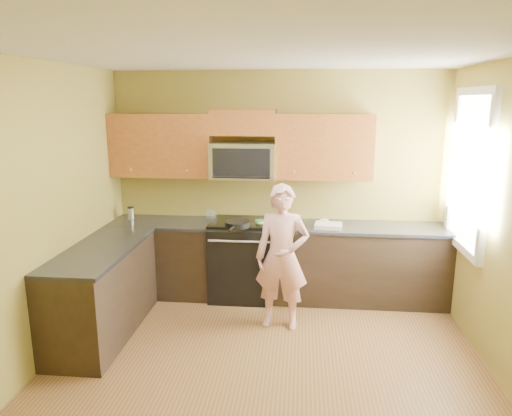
# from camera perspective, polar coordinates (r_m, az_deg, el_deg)

# --- Properties ---
(floor) EXTENTS (4.00, 4.00, 0.00)m
(floor) POSITION_cam_1_polar(r_m,az_deg,el_deg) (4.36, 1.00, -19.60)
(floor) COLOR brown
(floor) RESTS_ON ground
(ceiling) EXTENTS (4.00, 4.00, 0.00)m
(ceiling) POSITION_cam_1_polar(r_m,az_deg,el_deg) (3.70, 1.17, 18.42)
(ceiling) COLOR white
(ceiling) RESTS_ON ground
(wall_back) EXTENTS (4.00, 0.00, 4.00)m
(wall_back) POSITION_cam_1_polar(r_m,az_deg,el_deg) (5.76, 2.67, 2.96)
(wall_back) COLOR olive
(wall_back) RESTS_ON ground
(wall_front) EXTENTS (4.00, 0.00, 4.00)m
(wall_front) POSITION_cam_1_polar(r_m,az_deg,el_deg) (1.96, -3.80, -17.61)
(wall_front) COLOR olive
(wall_front) RESTS_ON ground
(wall_left) EXTENTS (0.00, 4.00, 4.00)m
(wall_left) POSITION_cam_1_polar(r_m,az_deg,el_deg) (4.44, -25.63, -1.35)
(wall_left) COLOR olive
(wall_left) RESTS_ON ground
(cabinet_back_run) EXTENTS (4.00, 0.60, 0.88)m
(cabinet_back_run) POSITION_cam_1_polar(r_m,az_deg,el_deg) (5.70, 2.41, -6.60)
(cabinet_back_run) COLOR black
(cabinet_back_run) RESTS_ON floor
(cabinet_left_run) EXTENTS (0.60, 1.60, 0.88)m
(cabinet_left_run) POSITION_cam_1_polar(r_m,az_deg,el_deg) (5.08, -18.18, -9.79)
(cabinet_left_run) COLOR black
(cabinet_left_run) RESTS_ON floor
(countertop_back) EXTENTS (4.00, 0.62, 0.04)m
(countertop_back) POSITION_cam_1_polar(r_m,az_deg,el_deg) (5.56, 2.45, -2.16)
(countertop_back) COLOR black
(countertop_back) RESTS_ON cabinet_back_run
(countertop_left) EXTENTS (0.62, 1.60, 0.04)m
(countertop_left) POSITION_cam_1_polar(r_m,az_deg,el_deg) (4.92, -18.44, -4.85)
(countertop_left) COLOR black
(countertop_left) RESTS_ON cabinet_left_run
(stove) EXTENTS (0.76, 0.65, 0.95)m
(stove) POSITION_cam_1_polar(r_m,az_deg,el_deg) (5.70, -1.64, -6.23)
(stove) COLOR black
(stove) RESTS_ON floor
(microwave) EXTENTS (0.76, 0.40, 0.42)m
(microwave) POSITION_cam_1_polar(r_m,az_deg,el_deg) (5.58, -1.54, 3.69)
(microwave) COLOR silver
(microwave) RESTS_ON wall_back
(upper_cab_left) EXTENTS (1.22, 0.33, 0.75)m
(upper_cab_left) POSITION_cam_1_polar(r_m,az_deg,el_deg) (5.82, -11.24, 3.83)
(upper_cab_left) COLOR #935322
(upper_cab_left) RESTS_ON wall_back
(upper_cab_right) EXTENTS (1.12, 0.33, 0.75)m
(upper_cab_right) POSITION_cam_1_polar(r_m,az_deg,el_deg) (5.58, 8.14, 3.56)
(upper_cab_right) COLOR #935322
(upper_cab_right) RESTS_ON wall_back
(upper_cab_over_mw) EXTENTS (0.76, 0.33, 0.30)m
(upper_cab_over_mw) POSITION_cam_1_polar(r_m,az_deg,el_deg) (5.55, -1.54, 10.39)
(upper_cab_over_mw) COLOR #935322
(upper_cab_over_mw) RESTS_ON wall_back
(window) EXTENTS (0.06, 1.06, 1.66)m
(window) POSITION_cam_1_polar(r_m,az_deg,el_deg) (5.20, 24.61, 4.06)
(window) COLOR white
(window) RESTS_ON wall_right
(woman) EXTENTS (0.59, 0.42, 1.53)m
(woman) POSITION_cam_1_polar(r_m,az_deg,el_deg) (4.88, 3.19, -6.00)
(woman) COLOR #FF7F83
(woman) RESTS_ON floor
(frying_pan) EXTENTS (0.36, 0.54, 0.07)m
(frying_pan) POSITION_cam_1_polar(r_m,az_deg,el_deg) (5.32, -2.26, -2.28)
(frying_pan) COLOR black
(frying_pan) RESTS_ON stove
(butter_tub) EXTENTS (0.13, 0.13, 0.08)m
(butter_tub) POSITION_cam_1_polar(r_m,az_deg,el_deg) (5.50, 0.47, -2.09)
(butter_tub) COLOR #FFF343
(butter_tub) RESTS_ON countertop_back
(toast_slice) EXTENTS (0.11, 0.11, 0.01)m
(toast_slice) POSITION_cam_1_polar(r_m,az_deg,el_deg) (5.43, 2.94, -2.24)
(toast_slice) COLOR #B27F47
(toast_slice) RESTS_ON countertop_back
(napkin_a) EXTENTS (0.14, 0.14, 0.06)m
(napkin_a) POSITION_cam_1_polar(r_m,az_deg,el_deg) (5.46, 3.45, -1.91)
(napkin_a) COLOR silver
(napkin_a) RESTS_ON countertop_back
(napkin_b) EXTENTS (0.13, 0.14, 0.07)m
(napkin_b) POSITION_cam_1_polar(r_m,az_deg,el_deg) (5.59, 8.31, -1.64)
(napkin_b) COLOR silver
(napkin_b) RESTS_ON countertop_back
(dish_towel) EXTENTS (0.33, 0.28, 0.05)m
(dish_towel) POSITION_cam_1_polar(r_m,az_deg,el_deg) (5.44, 8.79, -2.14)
(dish_towel) COLOR white
(dish_towel) RESTS_ON countertop_back
(travel_mug) EXTENTS (0.09, 0.09, 0.16)m
(travel_mug) POSITION_cam_1_polar(r_m,az_deg,el_deg) (5.96, -14.94, -1.35)
(travel_mug) COLOR silver
(travel_mug) RESTS_ON countertop_back
(glass_b) EXTENTS (0.08, 0.08, 0.12)m
(glass_b) POSITION_cam_1_polar(r_m,az_deg,el_deg) (5.83, -5.80, -0.68)
(glass_b) COLOR silver
(glass_b) RESTS_ON countertop_back
(glass_c) EXTENTS (0.09, 0.09, 0.12)m
(glass_c) POSITION_cam_1_polar(r_m,az_deg,el_deg) (5.71, -5.19, -0.96)
(glass_c) COLOR silver
(glass_c) RESTS_ON countertop_back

